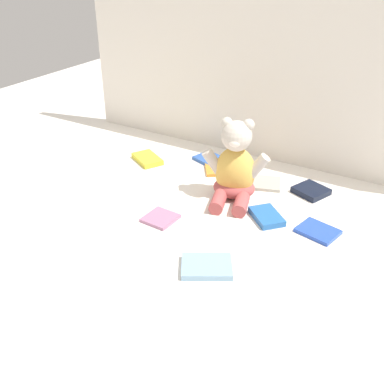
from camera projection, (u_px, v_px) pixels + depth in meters
ground_plane at (204, 205)px, 1.44m from camera, size 3.20×3.20×0.00m
backdrop_drape at (265, 74)px, 1.62m from camera, size 1.50×0.03×0.63m
teddy_bear at (235, 169)px, 1.44m from camera, size 0.22×0.22×0.26m
book_case_0 at (318, 231)px, 1.31m from camera, size 0.13×0.11×0.01m
book_case_1 at (207, 266)px, 1.16m from camera, size 0.16×0.15×0.02m
book_case_2 at (160, 218)px, 1.37m from camera, size 0.10×0.10×0.01m
book_case_3 at (147, 159)px, 1.72m from camera, size 0.15×0.13×0.02m
book_case_4 at (311, 191)px, 1.50m from camera, size 0.13×0.12×0.02m
book_case_5 at (211, 160)px, 1.72m from camera, size 0.14×0.12×0.01m
book_case_6 at (267, 216)px, 1.37m from camera, size 0.13×0.13×0.02m
book_case_7 at (267, 183)px, 1.56m from camera, size 0.12×0.12×0.01m
book_case_8 at (217, 170)px, 1.65m from camera, size 0.12×0.12×0.01m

